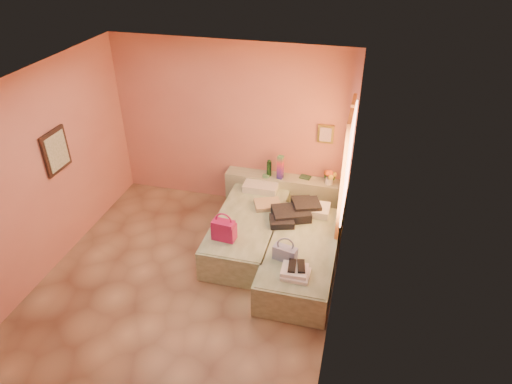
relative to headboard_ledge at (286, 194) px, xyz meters
The scene contains 16 objects.
ground 2.34m from the headboard_ledge, 114.90° to the right, with size 4.50×4.50×0.00m, color tan.
room_walls 2.25m from the headboard_ledge, 116.65° to the right, with size 4.02×4.51×2.81m.
headboard_ledge is the anchor object (origin of this frame).
bed_left 1.12m from the headboard_ledge, 109.65° to the right, with size 0.90×2.00×0.50m, color #B1C7A0.
bed_right 1.59m from the headboard_ledge, 70.69° to the right, with size 0.90×2.00×0.50m, color #B1C7A0.
water_bottle 0.55m from the headboard_ledge, behind, with size 0.08×0.08×0.28m, color #153B1D.
rainbow_box 0.54m from the headboard_ledge, 152.47° to the right, with size 0.09×0.09×0.41m, color #A51452.
small_dish 0.48m from the headboard_ledge, 168.62° to the right, with size 0.12×0.12×0.03m, color #4A885F.
green_book 0.46m from the headboard_ledge, 10.68° to the left, with size 0.17×0.12×0.03m, color #294D34.
flower_vase 0.85m from the headboard_ledge, ahead, with size 0.22×0.22×0.29m, color white.
magenta_handbag 1.77m from the headboard_ledge, 108.72° to the right, with size 0.33×0.18×0.30m, color #A51452.
khaki_garment 0.75m from the headboard_ledge, 102.29° to the right, with size 0.39×0.32×0.07m, color tan.
clothes_pile 0.99m from the headboard_ledge, 71.47° to the right, with size 0.60×0.60×0.18m, color black.
blue_handbag 1.93m from the headboard_ledge, 79.23° to the right, with size 0.31×0.13×0.20m, color #455DA6.
towel_stack 2.23m from the headboard_ledge, 75.63° to the right, with size 0.35×0.30×0.10m, color white.
sandal_pair 2.19m from the headboard_ledge, 75.36° to the right, with size 0.19×0.25×0.03m, color black.
Camera 1 is at (2.12, -4.37, 4.47)m, focal length 32.00 mm.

